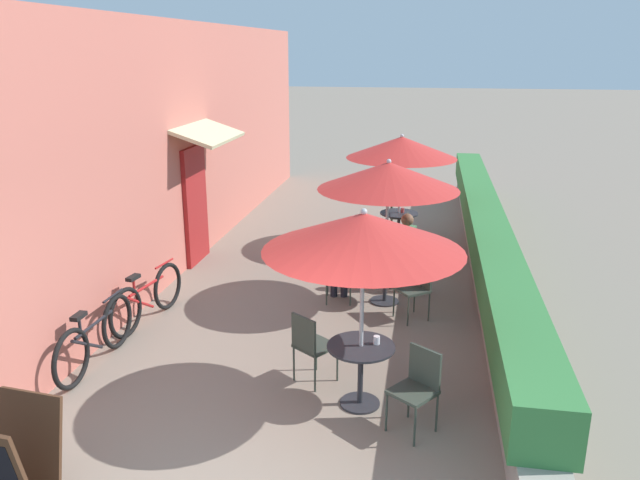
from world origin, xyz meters
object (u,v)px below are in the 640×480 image
object	(u,v)px
patio_umbrella_mid	(388,176)
seated_patron_mid_back	(408,248)
seated_patron_mid_left	(339,258)
cafe_chair_mid_left	(339,271)
cafe_chair_near_left	(418,384)
coffee_cup_far	(402,210)
bicycle_leaning	(95,338)
patio_table_mid	(385,271)
menu_board	(14,461)
cafe_chair_mid_back	(401,257)
patio_umbrella_far	(402,147)
cafe_chair_near_right	(311,343)
patio_umbrella_near	(363,232)
patio_table_near	(361,363)
coffee_cup_near	(377,340)
patio_table_far	(399,223)
cafe_chair_far_left	(401,233)
cafe_chair_far_right	(397,213)
bicycle_second	(147,298)
cafe_chair_mid_right	(417,284)

from	to	relation	value
patio_umbrella_mid	seated_patron_mid_back	distance (m)	1.47
patio_umbrella_mid	seated_patron_mid_left	bearing A→B (deg)	-176.25
cafe_chair_mid_left	cafe_chair_near_left	bearing A→B (deg)	-74.79
coffee_cup_far	bicycle_leaning	distance (m)	6.45
patio_table_mid	menu_board	bearing A→B (deg)	-118.09
bicycle_leaning	cafe_chair_mid_back	bearing A→B (deg)	44.65
seated_patron_mid_left	patio_umbrella_far	size ratio (longest dim) A/B	0.56
cafe_chair_near_right	patio_umbrella_far	xyz separation A→B (m)	(0.72, 5.36, 1.46)
patio_umbrella_near	coffee_cup_far	world-z (taller)	patio_umbrella_near
patio_table_near	patio_umbrella_mid	size ratio (longest dim) A/B	0.33
cafe_chair_mid_left	seated_patron_mid_back	distance (m)	1.29
seated_patron_mid_back	menu_board	distance (m)	6.45
coffee_cup_near	patio_umbrella_far	xyz separation A→B (m)	(-0.05, 5.65, 1.22)
seated_patron_mid_back	patio_umbrella_far	distance (m)	2.51
cafe_chair_near_right	patio_umbrella_mid	size ratio (longest dim) A/B	0.39
coffee_cup_near	menu_board	bearing A→B (deg)	-142.08
menu_board	patio_table_far	bearing A→B (deg)	76.66
cafe_chair_near_right	patio_umbrella_far	bearing A→B (deg)	118.55
coffee_cup_near	coffee_cup_far	world-z (taller)	same
patio_umbrella_far	cafe_chair_far_left	xyz separation A→B (m)	(0.07, -0.71, -1.46)
menu_board	coffee_cup_near	bearing A→B (deg)	43.98
cafe_chair_far_right	cafe_chair_mid_left	bearing A→B (deg)	-10.32
seated_patron_mid_left	cafe_chair_mid_back	world-z (taller)	seated_patron_mid_left
patio_table_near	patio_table_mid	distance (m)	2.94
coffee_cup_near	patio_table_mid	world-z (taller)	coffee_cup_near
patio_table_near	menu_board	size ratio (longest dim) A/B	0.76
patio_umbrella_mid	cafe_chair_near_left	bearing A→B (deg)	-80.28
patio_umbrella_near	cafe_chair_mid_left	size ratio (longest dim) A/B	2.55
cafe_chair_near_right	menu_board	bearing A→B (deg)	-93.20
patio_table_mid	cafe_chair_far_left	xyz separation A→B (m)	(0.13, 2.06, 0.02)
cafe_chair_far_left	cafe_chair_near_right	bearing A→B (deg)	170.50
cafe_chair_near_left	bicycle_second	size ratio (longest dim) A/B	0.50
cafe_chair_mid_back	cafe_chair_far_right	bearing A→B (deg)	-151.96
bicycle_leaning	patio_table_far	bearing A→B (deg)	59.48
cafe_chair_near_right	cafe_chair_mid_back	size ratio (longest dim) A/B	1.00
seated_patron_mid_back	patio_umbrella_far	xyz separation A→B (m)	(-0.26, 2.14, 1.28)
cafe_chair_near_left	cafe_chair_mid_back	size ratio (longest dim) A/B	1.00
coffee_cup_far	menu_board	distance (m)	8.36
menu_board	cafe_chair_mid_back	bearing A→B (deg)	69.17
coffee_cup_far	cafe_chair_near_right	bearing A→B (deg)	-98.27
cafe_chair_near_right	cafe_chair_far_right	size ratio (longest dim) A/B	1.00
seated_patron_mid_left	bicycle_leaning	bearing A→B (deg)	-142.01
menu_board	cafe_chair_mid_left	bearing A→B (deg)	73.79
cafe_chair_near_right	seated_patron_mid_left	size ratio (longest dim) A/B	0.70
cafe_chair_mid_right	cafe_chair_far_left	xyz separation A→B (m)	(-0.35, 2.59, 0.00)
patio_table_mid	coffee_cup_far	size ratio (longest dim) A/B	8.16
cafe_chair_far_right	seated_patron_mid_back	bearing A→B (deg)	6.84
patio_umbrella_near	cafe_chair_mid_right	xyz separation A→B (m)	(0.53, 2.42, -1.46)
patio_table_mid	cafe_chair_mid_left	world-z (taller)	cafe_chair_mid_left
patio_table_mid	cafe_chair_mid_right	bearing A→B (deg)	-47.21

